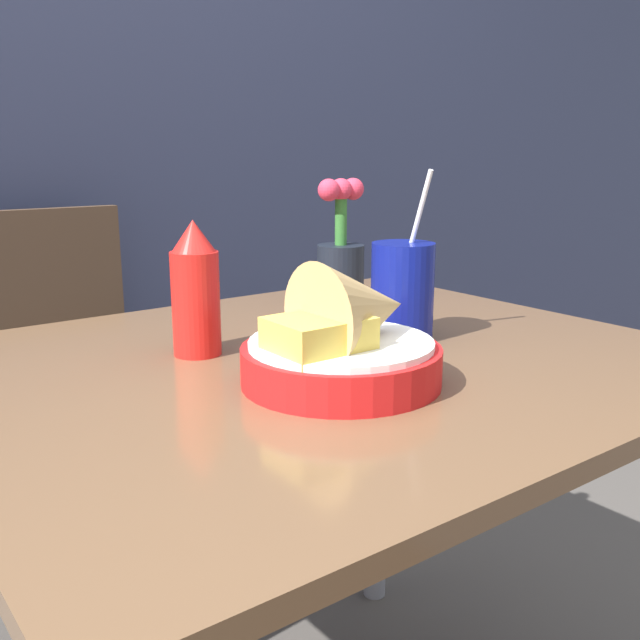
{
  "coord_description": "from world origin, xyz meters",
  "views": [
    {
      "loc": [
        -0.56,
        -0.74,
        1.01
      ],
      "look_at": [
        -0.03,
        -0.03,
        0.8
      ],
      "focal_mm": 40.0,
      "sensor_mm": 36.0,
      "label": 1
    }
  ],
  "objects_px": {
    "chair_far_window": "(54,372)",
    "ketchup_bottle": "(195,291)",
    "food_basket": "(347,340)",
    "drink_cup": "(401,294)",
    "flower_vase": "(341,255)"
  },
  "relations": [
    {
      "from": "food_basket",
      "to": "ketchup_bottle",
      "type": "relative_size",
      "value": 1.31
    },
    {
      "from": "food_basket",
      "to": "ketchup_bottle",
      "type": "height_order",
      "value": "ketchup_bottle"
    },
    {
      "from": "food_basket",
      "to": "chair_far_window",
      "type": "bearing_deg",
      "value": 94.91
    },
    {
      "from": "drink_cup",
      "to": "food_basket",
      "type": "bearing_deg",
      "value": -149.83
    },
    {
      "from": "ketchup_bottle",
      "to": "flower_vase",
      "type": "relative_size",
      "value": 0.82
    },
    {
      "from": "chair_far_window",
      "to": "ketchup_bottle",
      "type": "height_order",
      "value": "ketchup_bottle"
    },
    {
      "from": "ketchup_bottle",
      "to": "flower_vase",
      "type": "height_order",
      "value": "flower_vase"
    },
    {
      "from": "ketchup_bottle",
      "to": "flower_vase",
      "type": "bearing_deg",
      "value": 23.49
    },
    {
      "from": "food_basket",
      "to": "drink_cup",
      "type": "relative_size",
      "value": 0.97
    },
    {
      "from": "chair_far_window",
      "to": "flower_vase",
      "type": "bearing_deg",
      "value": -55.64
    },
    {
      "from": "chair_far_window",
      "to": "food_basket",
      "type": "distance_m",
      "value": 0.97
    },
    {
      "from": "food_basket",
      "to": "drink_cup",
      "type": "bearing_deg",
      "value": 30.17
    },
    {
      "from": "chair_far_window",
      "to": "drink_cup",
      "type": "relative_size",
      "value": 3.56
    },
    {
      "from": "food_basket",
      "to": "drink_cup",
      "type": "distance_m",
      "value": 0.22
    },
    {
      "from": "food_basket",
      "to": "ketchup_bottle",
      "type": "bearing_deg",
      "value": 111.88
    }
  ]
}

